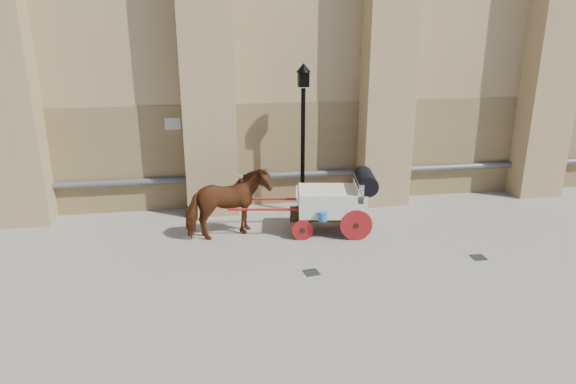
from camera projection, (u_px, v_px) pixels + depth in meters
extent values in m
plane|color=gray|center=(263.00, 264.00, 11.47)|extent=(90.00, 90.00, 0.00)
cube|color=olive|center=(313.00, 152.00, 15.20)|extent=(44.00, 0.35, 3.00)
cylinder|color=#59595B|center=(315.00, 174.00, 15.13)|extent=(42.00, 0.18, 0.18)
cube|color=beige|center=(173.00, 124.00, 14.09)|extent=(0.42, 0.04, 0.32)
imported|color=#623115|center=(228.00, 204.00, 12.67)|extent=(2.25, 1.50, 1.74)
cube|color=black|center=(328.00, 214.00, 13.12)|extent=(2.06, 1.19, 0.11)
cube|color=#EEE9CB|center=(332.00, 201.00, 13.01)|extent=(1.83, 1.37, 0.62)
cube|color=#EEE9CB|center=(358.00, 188.00, 12.90)|extent=(0.31, 1.11, 0.48)
cube|color=#EEE9CB|center=(302.00, 193.00, 12.94)|extent=(0.47, 1.01, 0.09)
cylinder|color=black|center=(366.00, 181.00, 12.84)|extent=(0.67, 1.17, 0.49)
cylinder|color=maroon|center=(356.00, 225.00, 12.63)|extent=(0.79, 0.18, 0.79)
cylinder|color=maroon|center=(351.00, 210.00, 13.66)|extent=(0.79, 0.18, 0.79)
cylinder|color=maroon|center=(303.00, 230.00, 12.67)|extent=(0.53, 0.14, 0.53)
cylinder|color=maroon|center=(301.00, 214.00, 13.71)|extent=(0.53, 0.14, 0.53)
cylinder|color=maroon|center=(270.00, 210.00, 12.66)|extent=(2.10, 0.41, 0.06)
cylinder|color=maroon|center=(272.00, 199.00, 13.42)|extent=(2.10, 0.41, 0.06)
cylinder|color=blue|center=(323.00, 216.00, 12.48)|extent=(0.23, 0.23, 0.23)
cylinder|color=black|center=(303.00, 152.00, 14.12)|extent=(0.12, 0.12, 3.49)
cone|color=black|center=(302.00, 206.00, 14.61)|extent=(0.35, 0.35, 0.35)
cube|color=black|center=(303.00, 79.00, 13.50)|extent=(0.27, 0.27, 0.41)
cone|color=black|center=(304.00, 68.00, 13.40)|extent=(0.39, 0.39, 0.23)
cube|color=black|center=(311.00, 272.00, 11.08)|extent=(0.36, 0.36, 0.01)
cube|color=black|center=(478.00, 257.00, 11.79)|extent=(0.33, 0.33, 0.01)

